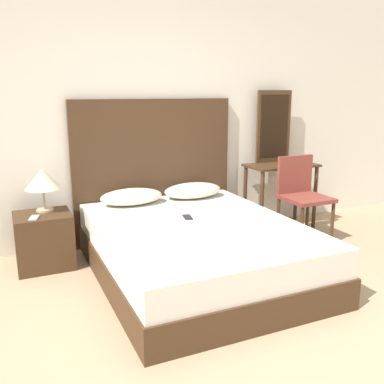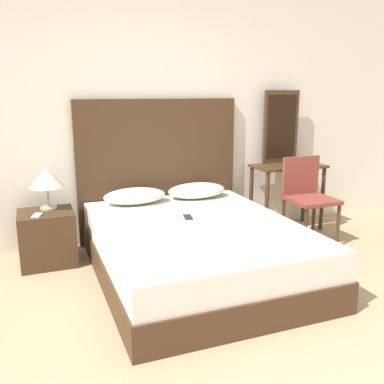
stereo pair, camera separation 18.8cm
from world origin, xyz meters
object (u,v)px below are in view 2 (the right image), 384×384
(phone_on_nightstand, at_px, (37,215))
(vanity_desk, at_px, (287,179))
(table_lamp, at_px, (47,178))
(phone_on_bed, at_px, (188,217))
(nightstand, at_px, (47,238))
(bed, at_px, (196,250))
(chair, at_px, (307,193))

(phone_on_nightstand, relative_size, vanity_desk, 0.20)
(table_lamp, bearing_deg, phone_on_bed, -29.72)
(nightstand, xyz_separation_m, vanity_desk, (2.64, 0.09, 0.34))
(bed, height_order, nightstand, nightstand)
(table_lamp, xyz_separation_m, phone_on_nightstand, (-0.11, -0.20, -0.29))
(nightstand, bearing_deg, vanity_desk, 1.88)
(bed, distance_m, phone_on_bed, 0.30)
(vanity_desk, bearing_deg, bed, -150.26)
(table_lamp, height_order, vanity_desk, table_lamp)
(bed, xyz_separation_m, chair, (1.41, 0.40, 0.29))
(phone_on_nightstand, bearing_deg, table_lamp, 61.15)
(vanity_desk, distance_m, chair, 0.44)
(phone_on_bed, height_order, table_lamp, table_lamp)
(phone_on_bed, xyz_separation_m, vanity_desk, (1.46, 0.65, 0.11))
(nightstand, height_order, table_lamp, table_lamp)
(phone_on_bed, xyz_separation_m, chair, (1.42, 0.22, 0.05))
(phone_on_bed, relative_size, phone_on_nightstand, 0.98)
(vanity_desk, xyz_separation_m, chair, (-0.04, -0.43, -0.07))
(nightstand, relative_size, vanity_desk, 0.61)
(vanity_desk, bearing_deg, phone_on_nightstand, -175.82)
(phone_on_bed, xyz_separation_m, table_lamp, (-1.14, 0.65, 0.31))
(chair, bearing_deg, phone_on_nightstand, 175.10)
(bed, distance_m, nightstand, 1.40)
(phone_on_nightstand, xyz_separation_m, chair, (2.68, -0.23, 0.02))
(vanity_desk, bearing_deg, chair, -95.30)
(bed, xyz_separation_m, phone_on_nightstand, (-1.26, 0.63, 0.27))
(bed, bearing_deg, nightstand, 148.04)
(phone_on_bed, height_order, phone_on_nightstand, phone_on_nightstand)
(phone_on_bed, distance_m, nightstand, 1.33)
(phone_on_bed, bearing_deg, table_lamp, 150.28)
(phone_on_bed, height_order, chair, chair)
(nightstand, distance_m, phone_on_nightstand, 0.29)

